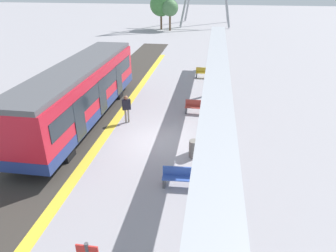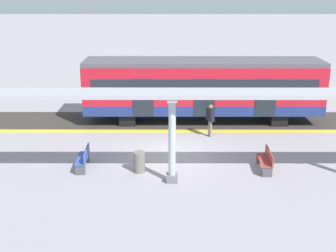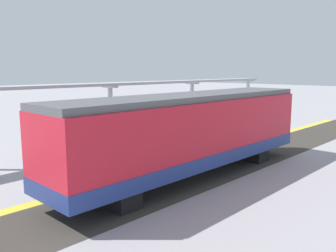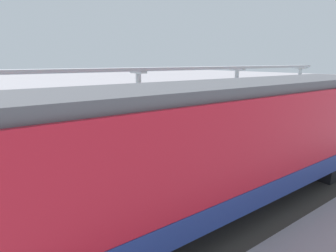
% 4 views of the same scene
% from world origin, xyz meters
% --- Properties ---
extents(ground_plane, '(176.00, 176.00, 0.00)m').
position_xyz_m(ground_plane, '(0.00, 0.00, 0.00)').
color(ground_plane, '#98949A').
extents(tactile_edge_strip, '(0.52, 39.34, 0.01)m').
position_xyz_m(tactile_edge_strip, '(-3.04, 0.00, 0.00)').
color(tactile_edge_strip, gold).
rests_on(tactile_edge_strip, ground).
extents(trackbed, '(3.20, 51.34, 0.01)m').
position_xyz_m(trackbed, '(-4.90, 0.00, 0.00)').
color(trackbed, '#38332D').
rests_on(trackbed, ground).
extents(train_near_carriage, '(2.65, 13.06, 3.48)m').
position_xyz_m(train_near_carriage, '(-4.90, 1.79, 1.83)').
color(train_near_carriage, red).
rests_on(train_near_carriage, ground).
extents(canopy_pillar_third, '(1.10, 0.44, 3.52)m').
position_xyz_m(canopy_pillar_third, '(2.85, 0.02, 1.79)').
color(canopy_pillar_third, slate).
rests_on(canopy_pillar_third, ground).
extents(canopy_beam, '(1.20, 31.88, 0.16)m').
position_xyz_m(canopy_beam, '(2.85, 0.04, 3.60)').
color(canopy_beam, '#A8AAB2').
rests_on(canopy_beam, canopy_pillar_nearest).
extents(bench_near_end, '(1.52, 0.51, 0.86)m').
position_xyz_m(bench_near_end, '(1.58, -3.70, 0.44)').
color(bench_near_end, '#3453A9').
rests_on(bench_near_end, ground).
extents(bench_far_end, '(1.51, 0.48, 0.86)m').
position_xyz_m(bench_far_end, '(1.77, 3.97, 0.44)').
color(bench_far_end, '#A13C34').
rests_on(bench_far_end, ground).
extents(trash_bin, '(0.48, 0.48, 0.88)m').
position_xyz_m(trash_bin, '(1.96, -1.33, 0.44)').
color(trash_bin, slate).
rests_on(trash_bin, ground).
extents(passenger_waiting_near_edge, '(0.54, 0.40, 1.69)m').
position_xyz_m(passenger_waiting_near_edge, '(-2.27, 2.00, 1.06)').
color(passenger_waiting_near_edge, gray).
rests_on(passenger_waiting_near_edge, ground).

